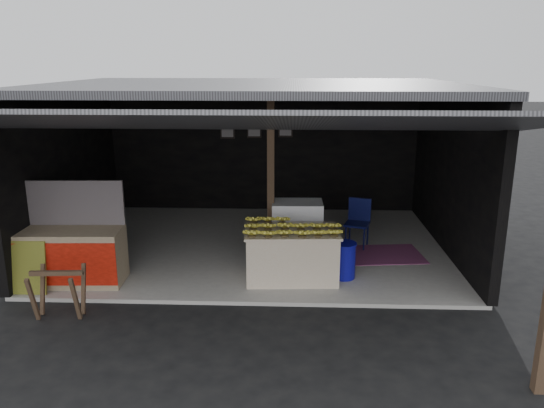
{
  "coord_description": "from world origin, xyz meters",
  "views": [
    {
      "loc": [
        0.68,
        -6.92,
        3.39
      ],
      "look_at": [
        0.34,
        1.53,
        1.1
      ],
      "focal_mm": 35.0,
      "sensor_mm": 36.0,
      "label": 1
    }
  ],
  "objects_px": {
    "white_crate": "(297,229)",
    "water_barrel": "(344,261)",
    "sawhorse": "(58,288)",
    "plastic_chair": "(358,218)",
    "neighbor_stall": "(73,253)",
    "banana_table": "(292,254)"
  },
  "relations": [
    {
      "from": "white_crate",
      "to": "neighbor_stall",
      "type": "xyz_separation_m",
      "value": [
        -3.44,
        -1.34,
        -0.01
      ]
    },
    {
      "from": "banana_table",
      "to": "white_crate",
      "type": "distance_m",
      "value": 1.07
    },
    {
      "from": "water_barrel",
      "to": "plastic_chair",
      "type": "height_order",
      "value": "plastic_chair"
    },
    {
      "from": "sawhorse",
      "to": "white_crate",
      "type": "bearing_deg",
      "value": 32.74
    },
    {
      "from": "sawhorse",
      "to": "plastic_chair",
      "type": "distance_m",
      "value": 5.27
    },
    {
      "from": "neighbor_stall",
      "to": "sawhorse",
      "type": "bearing_deg",
      "value": -80.96
    },
    {
      "from": "neighbor_stall",
      "to": "water_barrel",
      "type": "height_order",
      "value": "neighbor_stall"
    },
    {
      "from": "sawhorse",
      "to": "water_barrel",
      "type": "relative_size",
      "value": 1.3
    },
    {
      "from": "sawhorse",
      "to": "water_barrel",
      "type": "xyz_separation_m",
      "value": [
        3.96,
        1.42,
        -0.1
      ]
    },
    {
      "from": "white_crate",
      "to": "water_barrel",
      "type": "relative_size",
      "value": 1.77
    },
    {
      "from": "water_barrel",
      "to": "banana_table",
      "type": "bearing_deg",
      "value": -175.07
    },
    {
      "from": "banana_table",
      "to": "sawhorse",
      "type": "relative_size",
      "value": 2.12
    },
    {
      "from": "neighbor_stall",
      "to": "plastic_chair",
      "type": "distance_m",
      "value": 4.95
    },
    {
      "from": "sawhorse",
      "to": "water_barrel",
      "type": "distance_m",
      "value": 4.21
    },
    {
      "from": "neighbor_stall",
      "to": "water_barrel",
      "type": "distance_m",
      "value": 4.2
    },
    {
      "from": "banana_table",
      "to": "white_crate",
      "type": "relative_size",
      "value": 1.55
    },
    {
      "from": "white_crate",
      "to": "plastic_chair",
      "type": "relative_size",
      "value": 1.1
    },
    {
      "from": "white_crate",
      "to": "plastic_chair",
      "type": "xyz_separation_m",
      "value": [
        1.13,
        0.55,
        0.04
      ]
    },
    {
      "from": "white_crate",
      "to": "neighbor_stall",
      "type": "relative_size",
      "value": 0.62
    },
    {
      "from": "white_crate",
      "to": "water_barrel",
      "type": "height_order",
      "value": "white_crate"
    },
    {
      "from": "sawhorse",
      "to": "plastic_chair",
      "type": "xyz_separation_m",
      "value": [
        4.36,
        2.96,
        0.15
      ]
    },
    {
      "from": "banana_table",
      "to": "plastic_chair",
      "type": "height_order",
      "value": "plastic_chair"
    }
  ]
}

